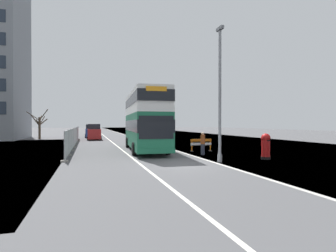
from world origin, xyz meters
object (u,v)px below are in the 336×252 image
object	(u,v)px
lamppost_foreground	(220,99)
car_receding_mid	(91,131)
car_oncoming_near	(94,132)
pedestrian_at_kerb	(203,143)
red_pillar_postbox	(266,145)
roadworks_barrier	(201,144)
double_decker_bus	(145,120)

from	to	relation	value
lamppost_foreground	car_receding_mid	bearing A→B (deg)	103.01
lamppost_foreground	car_receding_mid	xyz separation A→B (m)	(-7.34, 31.77, -2.90)
car_oncoming_near	pedestrian_at_kerb	xyz separation A→B (m)	(7.55, -21.77, -0.21)
pedestrian_at_kerb	lamppost_foreground	bearing A→B (deg)	-98.45
car_receding_mid	pedestrian_at_kerb	distance (m)	29.08
red_pillar_postbox	pedestrian_at_kerb	distance (m)	4.61
roadworks_barrier	car_receding_mid	size ratio (longest dim) A/B	0.42
double_decker_bus	roadworks_barrier	distance (m)	5.38
double_decker_bus	red_pillar_postbox	xyz separation A→B (m)	(6.60, -7.98, -1.76)
double_decker_bus	lamppost_foreground	xyz separation A→B (m)	(3.00, -8.29, 1.24)
lamppost_foreground	red_pillar_postbox	xyz separation A→B (m)	(3.59, 0.31, -3.00)
car_oncoming_near	double_decker_bus	bearing A→B (deg)	-77.01
red_pillar_postbox	car_receding_mid	distance (m)	33.31
car_receding_mid	red_pillar_postbox	bearing A→B (deg)	-70.83
car_oncoming_near	car_receding_mid	world-z (taller)	car_oncoming_near
car_receding_mid	pedestrian_at_kerb	world-z (taller)	car_receding_mid
double_decker_bus	pedestrian_at_kerb	distance (m)	6.03
pedestrian_at_kerb	roadworks_barrier	bearing A→B (deg)	68.75
double_decker_bus	car_receding_mid	world-z (taller)	double_decker_bus
lamppost_foreground	car_oncoming_near	xyz separation A→B (m)	(-6.99, 25.56, -2.87)
car_oncoming_near	pedestrian_at_kerb	bearing A→B (deg)	-70.87
car_receding_mid	pedestrian_at_kerb	size ratio (longest dim) A/B	2.56
roadworks_barrier	car_receding_mid	world-z (taller)	car_receding_mid
double_decker_bus	car_oncoming_near	xyz separation A→B (m)	(-3.98, 17.27, -1.62)
roadworks_barrier	car_receding_mid	bearing A→B (deg)	108.88
lamppost_foreground	roadworks_barrier	xyz separation A→B (m)	(1.45, 6.07, -3.28)
car_receding_mid	pedestrian_at_kerb	bearing A→B (deg)	-74.23
lamppost_foreground	car_receding_mid	world-z (taller)	lamppost_foreground
red_pillar_postbox	pedestrian_at_kerb	size ratio (longest dim) A/B	1.00
car_oncoming_near	pedestrian_at_kerb	distance (m)	23.04
car_oncoming_near	pedestrian_at_kerb	world-z (taller)	car_oncoming_near
lamppost_foreground	pedestrian_at_kerb	distance (m)	4.91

